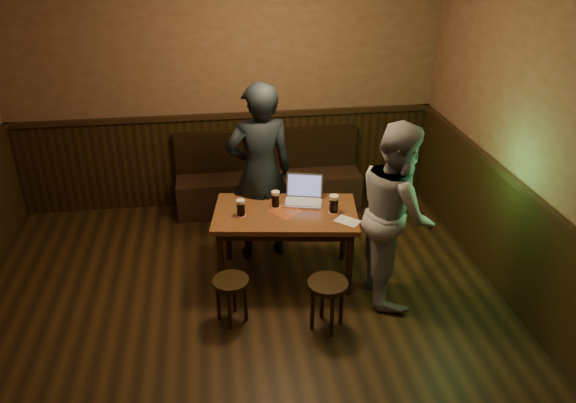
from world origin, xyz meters
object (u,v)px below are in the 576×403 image
(stool_right, at_px, (328,291))
(person_grey, at_px, (396,212))
(pint_left, at_px, (241,208))
(laptop, at_px, (304,195))
(person_suit, at_px, (260,173))
(stool_left, at_px, (231,288))
(pint_mid, at_px, (276,199))
(bench, at_px, (269,184))
(pint_right, at_px, (334,204))
(pub_table, at_px, (285,220))

(stool_right, distance_m, person_grey, 0.96)
(pint_left, relative_size, person_grey, 0.10)
(stool_right, bearing_deg, pint_left, 129.48)
(laptop, height_order, person_suit, person_suit)
(stool_left, relative_size, pint_mid, 2.66)
(bench, height_order, stool_left, bench)
(pint_right, distance_m, laptop, 0.37)
(stool_left, xyz_separation_m, person_suit, (0.37, 1.08, 0.59))
(pint_left, bearing_deg, bench, 74.45)
(stool_right, relative_size, laptop, 1.12)
(laptop, bearing_deg, pint_right, -34.28)
(stool_left, bearing_deg, pint_right, 28.44)
(pint_mid, bearing_deg, pint_right, -19.96)
(stool_right, height_order, pint_right, pint_right)
(stool_left, height_order, person_grey, person_grey)
(laptop, bearing_deg, person_grey, -24.06)
(pint_left, xyz_separation_m, person_suit, (0.23, 0.48, 0.13))
(pub_table, distance_m, person_grey, 1.05)
(stool_right, distance_m, pint_right, 0.90)
(laptop, bearing_deg, stool_right, -73.25)
(pint_left, distance_m, pint_mid, 0.37)
(pub_table, height_order, person_suit, person_suit)
(pint_mid, xyz_separation_m, pint_right, (0.53, -0.19, 0.01))
(pub_table, height_order, pint_left, pint_left)
(person_grey, bearing_deg, stool_right, 125.66)
(pint_mid, relative_size, person_grey, 0.10)
(pint_right, relative_size, laptop, 0.43)
(stool_left, bearing_deg, person_grey, 8.67)
(stool_left, bearing_deg, laptop, 46.81)
(stool_left, bearing_deg, pint_mid, 56.85)
(person_grey, bearing_deg, pub_table, 71.17)
(pint_mid, distance_m, laptop, 0.30)
(stool_right, bearing_deg, pint_mid, 109.10)
(stool_left, height_order, pint_right, pint_right)
(pint_left, xyz_separation_m, laptop, (0.63, 0.22, -0.02))
(stool_right, distance_m, pint_left, 1.14)
(pint_left, bearing_deg, pint_right, -3.84)
(pint_right, height_order, person_grey, person_grey)
(bench, height_order, pub_table, bench)
(person_suit, height_order, person_grey, person_suit)
(pint_mid, bearing_deg, pint_left, -158.63)
(stool_left, distance_m, person_grey, 1.61)
(pub_table, relative_size, stool_right, 3.09)
(bench, distance_m, pint_left, 1.65)
(bench, distance_m, pub_table, 1.53)
(stool_right, xyz_separation_m, person_suit, (-0.44, 1.29, 0.56))
(stool_right, xyz_separation_m, pint_mid, (-0.33, 0.95, 0.43))
(bench, xyz_separation_m, person_grey, (0.95, -1.89, 0.54))
(pint_mid, height_order, person_suit, person_suit)
(stool_left, xyz_separation_m, person_grey, (1.51, 0.23, 0.51))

